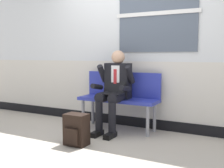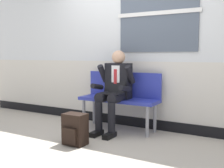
# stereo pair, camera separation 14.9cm
# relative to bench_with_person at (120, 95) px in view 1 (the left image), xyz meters

# --- Properties ---
(ground_plane) EXTENTS (18.00, 18.00, 0.00)m
(ground_plane) POSITION_rel_bench_with_person_xyz_m (0.00, -0.33, -0.55)
(ground_plane) COLOR #B2A899
(station_wall) EXTENTS (6.45, 0.17, 2.81)m
(station_wall) POSITION_rel_bench_with_person_xyz_m (0.01, 0.28, 0.85)
(station_wall) COLOR silver
(station_wall) RESTS_ON ground
(bench_with_person) EXTENTS (1.28, 0.42, 0.91)m
(bench_with_person) POSITION_rel_bench_with_person_xyz_m (0.00, 0.00, 0.00)
(bench_with_person) COLOR #28339E
(bench_with_person) RESTS_ON ground
(person_seated) EXTENTS (0.57, 0.70, 1.26)m
(person_seated) POSITION_rel_bench_with_person_xyz_m (0.00, -0.20, 0.13)
(person_seated) COLOR black
(person_seated) RESTS_ON ground
(backpack) EXTENTS (0.30, 0.24, 0.42)m
(backpack) POSITION_rel_bench_with_person_xyz_m (-0.14, -1.01, -0.35)
(backpack) COLOR black
(backpack) RESTS_ON ground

